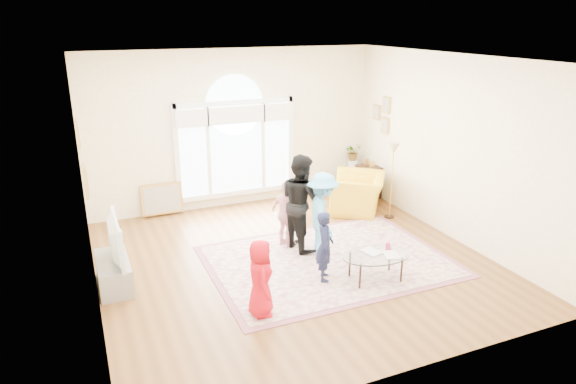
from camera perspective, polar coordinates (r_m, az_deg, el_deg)
name	(u,v)px	position (r m, az deg, el deg)	size (l,w,h in m)	color
ground	(294,261)	(8.41, 0.65, -7.70)	(6.00, 6.00, 0.00)	brown
room_shell	(238,132)	(10.42, -5.59, 6.61)	(6.00, 6.00, 6.00)	#FFF3C9
area_rug	(328,261)	(8.42, 4.49, -7.65)	(3.60, 2.60, 0.02)	beige
rug_border	(328,261)	(8.42, 4.49, -7.67)	(3.80, 2.80, 0.01)	#8D4F5E
tv_console	(114,273)	(8.02, -18.79, -8.51)	(0.45, 1.00, 0.42)	gray
television	(110,240)	(7.80, -19.13, -5.05)	(0.17, 1.10, 0.64)	black
coffee_table	(376,256)	(7.78, 9.76, -7.02)	(1.12, 0.78, 0.54)	silver
armchair	(358,193)	(10.50, 7.81, -0.13)	(1.16, 1.01, 0.75)	gold
side_cabinet	(368,181)	(11.37, 8.91, 1.16)	(0.40, 0.50, 0.70)	black
floor_lamp	(393,154)	(9.99, 11.63, 4.11)	(0.31, 0.31, 1.51)	black
plant_pedestal	(352,175)	(11.79, 7.15, 1.89)	(0.20, 0.20, 0.70)	white
potted_plant	(353,152)	(11.64, 7.26, 4.46)	(0.36, 0.31, 0.39)	#33722D
leaning_picture	(163,215)	(10.58, -13.71, -2.53)	(0.80, 0.05, 0.62)	tan
child_red	(260,278)	(6.76, -3.10, -9.52)	(0.52, 0.34, 1.06)	red
child_navy	(325,246)	(7.63, 4.11, -6.01)	(0.39, 0.26, 1.07)	#161B38
child_black	(301,202)	(8.55, 1.48, -1.13)	(0.79, 0.62, 1.64)	black
child_pink	(287,214)	(8.70, -0.16, -2.46)	(0.68, 0.28, 1.15)	#EBA6AE
child_blue	(323,214)	(8.37, 3.86, -2.49)	(0.90, 0.52, 1.40)	#58B1E5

